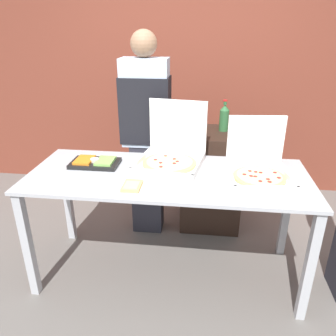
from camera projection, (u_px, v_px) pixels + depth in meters
ground_plane at (168, 270)px, 2.73m from camera, size 16.00×16.00×0.00m
brick_wall_behind at (186, 71)px, 3.71m from camera, size 10.00×0.06×2.80m
buffet_table at (168, 188)px, 2.42m from camera, size 2.04×0.82×0.88m
pizza_box_far_right at (172, 154)px, 2.53m from camera, size 0.54×0.55×0.46m
pizza_box_near_right at (258, 168)px, 2.29m from camera, size 0.45×0.46×0.41m
paper_plate_front_center at (132, 187)px, 2.17m from camera, size 0.23×0.23×0.03m
veggie_tray at (95, 162)px, 2.52m from camera, size 0.37×0.22×0.05m
sideboard_podium at (211, 179)px, 3.24m from camera, size 0.57×0.55×0.96m
soda_bottle at (224, 118)px, 3.04m from camera, size 0.09×0.09×0.29m
soda_can_silver at (200, 131)px, 2.88m from camera, size 0.07×0.07×0.12m
person_server_vest at (146, 127)px, 2.90m from camera, size 0.42×0.24×1.85m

